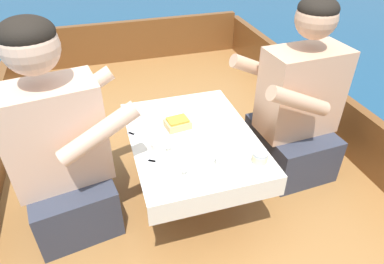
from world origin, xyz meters
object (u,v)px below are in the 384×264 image
(person_starboard, at_px, (296,110))
(coffee_cup_starboard, at_px, (174,171))
(person_port, at_px, (61,152))
(coffee_cup_port, at_px, (159,147))
(sandwich, at_px, (178,123))
(tin_can, at_px, (260,158))

(person_starboard, distance_m, coffee_cup_starboard, 0.81)
(person_port, height_order, coffee_cup_port, person_port)
(person_starboard, bearing_deg, coffee_cup_port, 6.14)
(sandwich, xyz_separation_m, tin_can, (0.27, -0.35, -0.00))
(coffee_cup_port, distance_m, coffee_cup_starboard, 0.18)
(person_port, height_order, sandwich, person_port)
(coffee_cup_port, xyz_separation_m, tin_can, (0.40, -0.19, -0.00))
(coffee_cup_starboard, distance_m, tin_can, 0.37)
(coffee_cup_starboard, height_order, tin_can, coffee_cup_starboard)
(person_starboard, relative_size, tin_can, 14.21)
(person_port, xyz_separation_m, sandwich, (0.54, 0.07, 0.00))
(tin_can, bearing_deg, sandwich, 127.69)
(coffee_cup_port, bearing_deg, person_starboard, 9.77)
(person_port, xyz_separation_m, coffee_cup_starboard, (0.44, -0.27, 0.00))
(person_starboard, bearing_deg, person_port, -1.64)
(coffee_cup_starboard, bearing_deg, sandwich, 72.87)
(person_port, xyz_separation_m, coffee_cup_port, (0.41, -0.09, -0.00))
(coffee_cup_port, bearing_deg, person_port, 167.50)
(person_starboard, relative_size, coffee_cup_starboard, 10.28)
(person_port, distance_m, person_starboard, 1.18)
(person_starboard, height_order, coffee_cup_port, person_starboard)
(person_port, xyz_separation_m, tin_can, (0.81, -0.28, -0.00))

